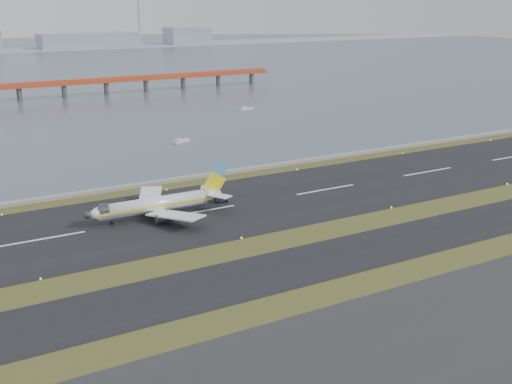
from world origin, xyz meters
TOP-DOWN VIEW (x-y plane):
  - ground at (0.00, 0.00)m, footprint 1000.00×1000.00m
  - apron_strip at (0.00, -55.00)m, footprint 1000.00×50.00m
  - taxiway_strip at (0.00, -12.00)m, footprint 1000.00×18.00m
  - runway_strip at (0.00, 30.00)m, footprint 1000.00×45.00m
  - seawall at (0.00, 60.00)m, footprint 1000.00×2.50m
  - red_pier at (20.00, 250.00)m, footprint 260.00×5.00m
  - airliner at (-10.41, 31.51)m, footprint 38.52×32.89m
  - pushback_tug at (8.33, 34.49)m, footprint 3.71×2.50m
  - workboat_near at (29.09, 109.19)m, footprint 8.28×5.63m
  - workboat_far at (87.53, 162.79)m, footprint 7.91×3.32m

SIDE VIEW (x-z plane):
  - ground at x=0.00m, z-range 0.00..0.00m
  - apron_strip at x=0.00m, z-range 0.00..0.10m
  - taxiway_strip at x=0.00m, z-range 0.00..0.10m
  - runway_strip at x=0.00m, z-range 0.00..0.10m
  - seawall at x=0.00m, z-range 0.00..1.00m
  - workboat_far at x=87.53m, z-range -0.34..1.52m
  - workboat_near at x=29.09m, z-range -0.36..1.58m
  - pushback_tug at x=8.33m, z-range -0.03..2.18m
  - airliner at x=-10.41m, z-range -2.94..9.86m
  - red_pier at x=20.00m, z-range 2.18..12.38m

